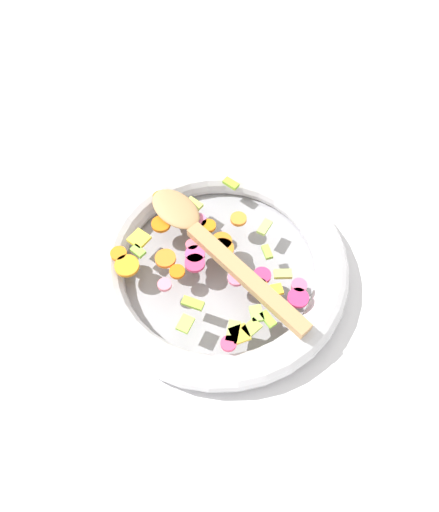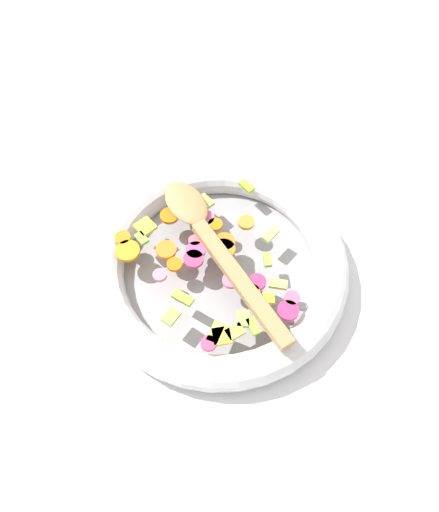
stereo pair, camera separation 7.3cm
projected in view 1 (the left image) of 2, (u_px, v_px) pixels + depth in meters
The scene contains 4 objects.
ground_plane at pixel (220, 273), 0.77m from camera, with size 4.00×4.00×0.00m, color silver.
skillet at pixel (220, 266), 0.75m from camera, with size 0.39×0.39×0.05m.
chopped_vegetables at pixel (208, 261), 0.72m from camera, with size 0.25×0.30×0.01m.
wooden_spoon at pixel (209, 242), 0.73m from camera, with size 0.06×0.32×0.01m.
Camera 1 is at (0.25, 0.29, 0.67)m, focal length 35.00 mm.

